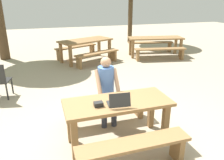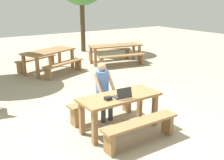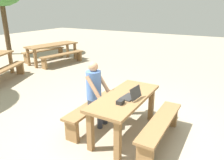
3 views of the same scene
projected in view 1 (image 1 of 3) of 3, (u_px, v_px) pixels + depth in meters
name	position (u px, v px, depth m)	size (l,w,h in m)	color
ground_plane	(117.00, 141.00, 3.59)	(30.00, 30.00, 0.00)	tan
picnic_table_front	(118.00, 109.00, 3.38)	(1.61, 0.68, 0.72)	olive
bench_near	(134.00, 149.00, 2.90)	(1.53, 0.30, 0.43)	olive
bench_far	(106.00, 106.00, 4.06)	(1.53, 0.30, 0.43)	olive
laptop	(119.00, 102.00, 3.19)	(0.33, 0.29, 0.21)	#2D2D2D
small_pouch	(98.00, 104.00, 3.17)	(0.13, 0.10, 0.06)	black
person_seated	(107.00, 87.00, 3.89)	(0.39, 0.40, 1.24)	#333847
picnic_table_mid	(156.00, 40.00, 8.64)	(2.18, 1.09, 0.73)	olive
bench_mid_south	(160.00, 51.00, 8.15)	(1.90, 0.65, 0.44)	olive
bench_mid_north	(150.00, 44.00, 9.34)	(1.90, 0.65, 0.44)	olive
picnic_table_rear	(86.00, 43.00, 7.96)	(2.05, 1.50, 0.77)	olive
bench_rear_south	(97.00, 55.00, 7.59)	(1.67, 0.93, 0.43)	olive
bench_rear_north	(76.00, 49.00, 8.55)	(1.67, 0.93, 0.43)	olive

